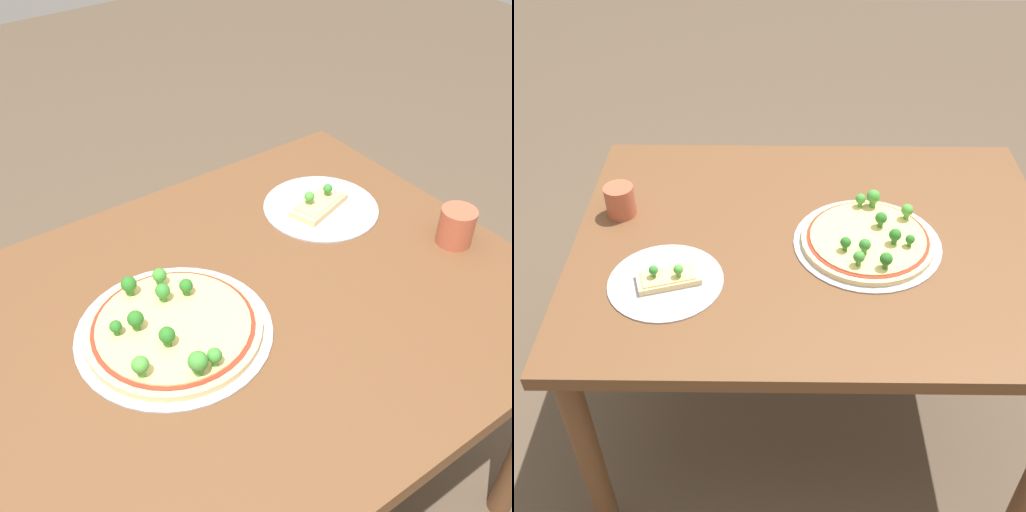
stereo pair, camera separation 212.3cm
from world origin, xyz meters
TOP-DOWN VIEW (x-y plane):
  - ground_plane at (0.00, 0.00)m, footprint 8.00×8.00m
  - dining_table at (0.00, 0.00)m, footprint 1.23×0.92m
  - pizza_tray_whole at (0.13, -0.02)m, footprint 0.37×0.37m
  - pizza_tray_slice at (-0.36, -0.17)m, footprint 0.27×0.27m
  - drinking_cup at (-0.51, 0.10)m, footprint 0.08×0.08m

SIDE VIEW (x-z plane):
  - ground_plane at x=0.00m, z-range 0.00..0.00m
  - dining_table at x=0.00m, z-range 0.27..1.00m
  - pizza_tray_slice at x=-0.36m, z-range 0.70..0.76m
  - pizza_tray_whole at x=0.13m, z-range 0.70..0.77m
  - drinking_cup at x=-0.51m, z-range 0.72..0.81m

